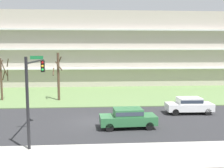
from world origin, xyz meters
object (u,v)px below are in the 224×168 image
sedan_white_near_left (189,105)px  traffic_signal_mast (34,82)px  tree_far_left (2,77)px  sedan_green_center_left (128,117)px  tree_left (58,76)px

sedan_white_near_left → traffic_signal_mast: bearing=29.1°
tree_far_left → sedan_green_center_left: tree_far_left is taller
sedan_white_near_left → traffic_signal_mast: (-13.17, -6.96, 3.12)m
tree_far_left → sedan_white_near_left: bearing=-22.5°
tree_left → sedan_green_center_left: size_ratio=1.29×
tree_far_left → traffic_signal_mast: traffic_signal_mast is taller
tree_far_left → sedan_white_near_left: size_ratio=1.15×
tree_left → tree_far_left: bearing=175.2°
tree_far_left → sedan_white_near_left: 21.78m
sedan_white_near_left → sedan_green_center_left: size_ratio=0.99×
sedan_green_center_left → traffic_signal_mast: traffic_signal_mast is taller
traffic_signal_mast → sedan_white_near_left: bearing=27.9°
tree_left → sedan_green_center_left: (6.79, -12.23, -2.15)m
tree_far_left → tree_left: tree_left is taller
sedan_white_near_left → sedan_green_center_left: same height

